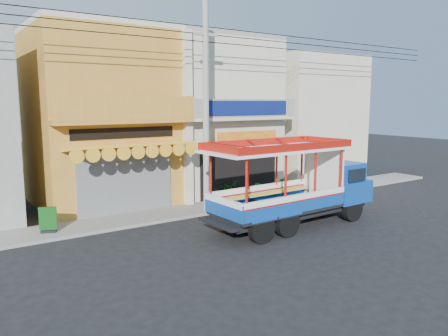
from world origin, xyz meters
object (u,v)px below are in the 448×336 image
(songthaew_truck, at_px, (302,183))
(potted_plant_c, at_px, (282,186))
(utility_pole, at_px, (209,97))
(green_sign, at_px, (48,222))
(potted_plant_a, at_px, (229,190))
(potted_plant_b, at_px, (259,192))

(songthaew_truck, xyz_separation_m, potted_plant_c, (2.52, 4.04, -1.06))
(utility_pole, height_order, potted_plant_c, utility_pole)
(green_sign, xyz_separation_m, potted_plant_c, (11.31, 0.02, 0.06))
(green_sign, bearing_deg, potted_plant_a, 4.99)
(potted_plant_a, bearing_deg, green_sign, 164.51)
(songthaew_truck, relative_size, potted_plant_a, 7.48)
(songthaew_truck, distance_m, potted_plant_a, 4.88)
(potted_plant_b, bearing_deg, green_sign, 55.24)
(utility_pole, bearing_deg, songthaew_truck, -58.11)
(potted_plant_a, xyz_separation_m, potted_plant_b, (0.95, -1.12, -0.05))
(utility_pole, xyz_separation_m, potted_plant_c, (4.70, 0.55, -4.45))
(utility_pole, bearing_deg, potted_plant_c, 6.69)
(utility_pole, relative_size, potted_plant_b, 32.02)
(utility_pole, height_order, potted_plant_a, utility_pole)
(songthaew_truck, height_order, potted_plant_a, songthaew_truck)
(songthaew_truck, height_order, green_sign, songthaew_truck)
(songthaew_truck, distance_m, potted_plant_c, 4.88)
(utility_pole, distance_m, potted_plant_a, 4.99)
(utility_pole, distance_m, potted_plant_b, 5.33)
(green_sign, relative_size, potted_plant_c, 1.03)
(potted_plant_b, bearing_deg, potted_plant_c, -110.20)
(utility_pole, relative_size, potted_plant_c, 30.21)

